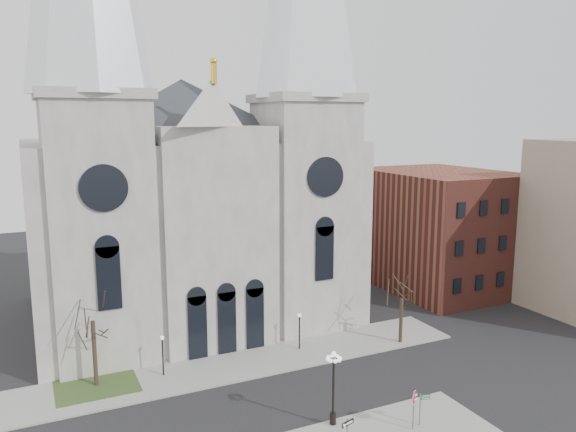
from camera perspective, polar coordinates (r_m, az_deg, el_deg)
name	(u,v)px	position (r m, az deg, el deg)	size (l,w,h in m)	color
ground	(296,431)	(39.24, 0.79, -21.00)	(160.00, 160.00, 0.00)	black
sidewalk_far	(237,364)	(48.19, -5.18, -14.77)	(40.00, 6.00, 0.14)	gray
grass_patch	(97,386)	(46.89, -18.86, -15.99)	(6.00, 5.00, 0.18)	#2E471E
cathedral	(191,136)	(55.15, -9.79, 8.01)	(33.00, 26.66, 54.00)	gray
bg_building_brick	(439,229)	(70.09, 15.05, -1.28)	(14.00, 18.00, 14.00)	brown
tree_left	(92,317)	(44.82, -19.26, -9.64)	(3.20, 3.20, 7.50)	black
tree_right	(402,296)	(51.73, 11.49, -7.96)	(3.20, 3.20, 6.00)	black
ped_lamp_left	(163,349)	(46.22, -12.63, -13.03)	(0.32, 0.32, 3.26)	black
ped_lamp_right	(299,325)	(49.93, 1.17, -11.02)	(0.32, 0.32, 3.26)	black
stop_sign	(414,402)	(39.06, 12.67, -17.93)	(0.95, 0.29, 2.73)	slate
globe_lamp	(333,379)	(38.30, 4.64, -16.15)	(1.37, 1.37, 5.11)	black
one_way_sign	(347,430)	(36.23, 6.04, -20.83)	(0.97, 0.30, 2.27)	slate
street_name_sign	(421,406)	(39.94, 13.39, -18.31)	(0.69, 0.20, 2.21)	slate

